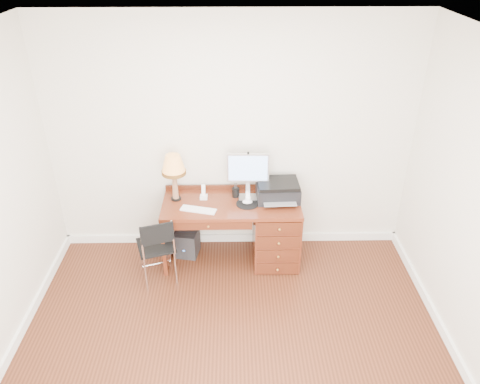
{
  "coord_description": "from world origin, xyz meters",
  "views": [
    {
      "loc": [
        0.02,
        -2.95,
        3.37
      ],
      "look_at": [
        0.09,
        1.2,
        1.0
      ],
      "focal_mm": 35.0,
      "sensor_mm": 36.0,
      "label": 1
    }
  ],
  "objects_px": {
    "printer": "(278,190)",
    "phone": "(204,194)",
    "monitor": "(248,170)",
    "desk": "(260,228)",
    "chair": "(155,244)",
    "leg_lamp": "(174,167)",
    "equipment_box": "(187,242)"
  },
  "relations": [
    {
      "from": "desk",
      "to": "leg_lamp",
      "type": "xyz_separation_m",
      "value": [
        -0.93,
        0.08,
        0.73
      ]
    },
    {
      "from": "phone",
      "to": "equipment_box",
      "type": "bearing_deg",
      "value": -178.87
    },
    {
      "from": "leg_lamp",
      "to": "equipment_box",
      "type": "bearing_deg",
      "value": 10.36
    },
    {
      "from": "phone",
      "to": "chair",
      "type": "bearing_deg",
      "value": -134.2
    },
    {
      "from": "desk",
      "to": "phone",
      "type": "relative_size",
      "value": 8.79
    },
    {
      "from": "printer",
      "to": "phone",
      "type": "bearing_deg",
      "value": 177.09
    },
    {
      "from": "desk",
      "to": "equipment_box",
      "type": "height_order",
      "value": "desk"
    },
    {
      "from": "printer",
      "to": "chair",
      "type": "height_order",
      "value": "printer"
    },
    {
      "from": "monitor",
      "to": "phone",
      "type": "relative_size",
      "value": 3.06
    },
    {
      "from": "monitor",
      "to": "equipment_box",
      "type": "relative_size",
      "value": 1.71
    },
    {
      "from": "monitor",
      "to": "desk",
      "type": "bearing_deg",
      "value": -40.22
    },
    {
      "from": "equipment_box",
      "to": "desk",
      "type": "bearing_deg",
      "value": 4.18
    },
    {
      "from": "desk",
      "to": "chair",
      "type": "distance_m",
      "value": 1.19
    },
    {
      "from": "desk",
      "to": "monitor",
      "type": "relative_size",
      "value": 2.87
    },
    {
      "from": "desk",
      "to": "phone",
      "type": "distance_m",
      "value": 0.74
    },
    {
      "from": "leg_lamp",
      "to": "chair",
      "type": "distance_m",
      "value": 0.83
    },
    {
      "from": "desk",
      "to": "phone",
      "type": "height_order",
      "value": "phone"
    },
    {
      "from": "printer",
      "to": "phone",
      "type": "relative_size",
      "value": 2.79
    },
    {
      "from": "monitor",
      "to": "phone",
      "type": "height_order",
      "value": "monitor"
    },
    {
      "from": "equipment_box",
      "to": "chair",
      "type": "bearing_deg",
      "value": -109.07
    },
    {
      "from": "leg_lamp",
      "to": "phone",
      "type": "height_order",
      "value": "leg_lamp"
    },
    {
      "from": "chair",
      "to": "desk",
      "type": "bearing_deg",
      "value": 0.69
    },
    {
      "from": "chair",
      "to": "monitor",
      "type": "bearing_deg",
      "value": 9.19
    },
    {
      "from": "desk",
      "to": "chair",
      "type": "height_order",
      "value": "chair"
    },
    {
      "from": "desk",
      "to": "equipment_box",
      "type": "distance_m",
      "value": 0.89
    },
    {
      "from": "monitor",
      "to": "leg_lamp",
      "type": "bearing_deg",
      "value": -175.39
    },
    {
      "from": "monitor",
      "to": "printer",
      "type": "distance_m",
      "value": 0.4
    },
    {
      "from": "desk",
      "to": "chair",
      "type": "relative_size",
      "value": 1.88
    },
    {
      "from": "monitor",
      "to": "phone",
      "type": "distance_m",
      "value": 0.56
    },
    {
      "from": "leg_lamp",
      "to": "equipment_box",
      "type": "relative_size",
      "value": 1.74
    },
    {
      "from": "desk",
      "to": "phone",
      "type": "bearing_deg",
      "value": 171.55
    },
    {
      "from": "phone",
      "to": "chair",
      "type": "xyz_separation_m",
      "value": [
        -0.5,
        -0.48,
        -0.32
      ]
    }
  ]
}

